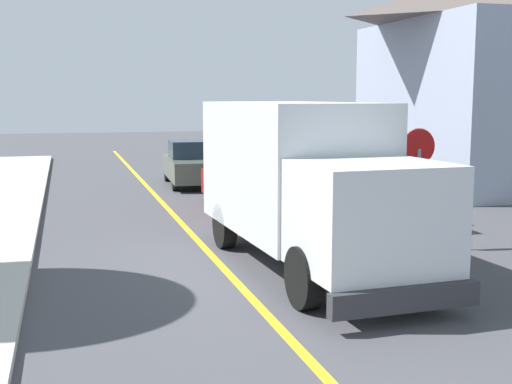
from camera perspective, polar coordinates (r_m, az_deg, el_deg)
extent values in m
cube|color=gold|center=(14.43, -3.92, -5.21)|extent=(0.16, 56.00, 0.01)
cube|color=silver|center=(13.83, 2.91, 2.19)|extent=(2.63, 5.11, 2.60)
cube|color=silver|center=(10.74, 9.72, -2.05)|extent=(2.37, 2.10, 1.70)
cube|color=#1E2D3D|center=(9.91, 12.23, -0.78)|extent=(2.04, 0.18, 0.75)
cube|color=#2D2D33|center=(10.07, 12.52, -8.84)|extent=(2.41, 0.31, 0.36)
cylinder|color=black|center=(11.63, 13.73, -6.17)|extent=(0.35, 1.01, 1.00)
cylinder|color=black|center=(10.69, 4.08, -7.23)|extent=(0.35, 1.01, 1.00)
cylinder|color=black|center=(15.57, 4.79, -2.37)|extent=(0.35, 1.01, 1.00)
cylinder|color=black|center=(14.88, -2.67, -2.84)|extent=(0.35, 1.01, 1.00)
cube|color=maroon|center=(19.77, -0.95, 0.33)|extent=(1.87, 4.43, 0.76)
cube|color=#1E2D3D|center=(19.83, -1.06, 2.39)|extent=(1.61, 1.83, 0.64)
cylinder|color=black|center=(18.69, 2.45, -1.15)|extent=(0.23, 0.64, 0.64)
cylinder|color=black|center=(18.28, -2.28, -1.35)|extent=(0.23, 0.64, 0.64)
cylinder|color=black|center=(21.36, 0.20, 0.02)|extent=(0.23, 0.64, 0.64)
cylinder|color=black|center=(21.01, -3.97, -0.13)|extent=(0.23, 0.64, 0.64)
cube|color=#4C564C|center=(25.42, -5.41, 2.03)|extent=(2.01, 4.48, 0.76)
cube|color=#1E2D3D|center=(25.50, -5.48, 3.63)|extent=(1.67, 1.87, 0.64)
cylinder|color=black|center=(24.19, -3.10, 0.96)|extent=(0.25, 0.65, 0.64)
cylinder|color=black|center=(23.97, -6.82, 0.85)|extent=(0.25, 0.65, 0.64)
cylinder|color=black|center=(26.95, -4.14, 1.69)|extent=(0.25, 0.65, 0.64)
cylinder|color=black|center=(26.75, -7.49, 1.59)|extent=(0.25, 0.65, 0.64)
cube|color=silver|center=(18.48, 10.27, -0.34)|extent=(1.94, 4.45, 0.76)
cube|color=#1E2D3D|center=(18.26, 10.51, 1.77)|extent=(1.64, 1.85, 0.64)
cylinder|color=black|center=(19.52, 6.43, -0.80)|extent=(0.24, 0.65, 0.64)
cylinder|color=black|center=(20.12, 10.65, -0.62)|extent=(0.24, 0.65, 0.64)
cylinder|color=black|center=(16.95, 9.76, -2.22)|extent=(0.24, 0.65, 0.64)
cylinder|color=black|center=(17.64, 14.46, -1.96)|extent=(0.24, 0.65, 0.64)
cylinder|color=gray|center=(14.97, 13.49, -0.66)|extent=(0.08, 0.08, 2.20)
cylinder|color=red|center=(14.87, 13.58, 3.74)|extent=(0.76, 0.03, 0.76)
cylinder|color=white|center=(14.89, 13.54, 3.75)|extent=(0.80, 0.02, 0.80)
cube|color=#939EB2|center=(26.94, 20.55, 6.91)|extent=(8.57, 8.32, 6.00)
cube|color=brown|center=(23.90, 13.51, 2.42)|extent=(0.10, 1.00, 2.10)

